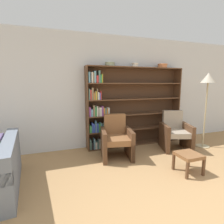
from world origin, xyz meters
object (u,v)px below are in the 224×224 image
object	(u,v)px
bowl_cream	(110,64)
armchair_leather	(116,139)
bookshelf	(126,109)
footstool	(189,157)
floor_lamp	(208,84)
bowl_brass	(135,65)
bowl_olive	(163,66)
armchair_cushioned	(175,132)

from	to	relation	value
bowl_cream	armchair_leather	distance (m)	1.75
bookshelf	footstool	distance (m)	1.89
armchair_leather	floor_lamp	world-z (taller)	floor_lamp
bowl_brass	bowl_olive	xyz separation A→B (m)	(0.80, 0.00, 0.00)
floor_lamp	footstool	world-z (taller)	floor_lamp
bookshelf	bowl_brass	distance (m)	1.11
bowl_olive	armchair_leather	bearing A→B (deg)	-158.06
bookshelf	footstool	world-z (taller)	bookshelf
bowl_olive	armchair_leather	world-z (taller)	bowl_olive
bowl_cream	bowl_olive	distance (m)	1.46
bowl_olive	footstool	xyz separation A→B (m)	(-0.54, -1.68, -1.75)
floor_lamp	bowl_olive	bearing A→B (deg)	136.52
armchair_leather	armchair_cushioned	distance (m)	1.53
bookshelf	bowl_cream	world-z (taller)	bowl_cream
armchair_leather	footstool	distance (m)	1.46
bowl_cream	armchair_leather	world-z (taller)	bowl_cream
floor_lamp	bookshelf	bearing A→B (deg)	156.84
bowl_brass	bowl_olive	bearing A→B (deg)	0.00
armchair_leather	bowl_brass	bearing A→B (deg)	-128.28
bowl_cream	armchair_leather	bearing A→B (deg)	-95.80
bookshelf	bowl_brass	xyz separation A→B (m)	(0.20, -0.02, 1.09)
bowl_olive	armchair_cushioned	distance (m)	1.76
bowl_cream	armchair_cushioned	size ratio (longest dim) A/B	0.26
armchair_leather	armchair_cushioned	xyz separation A→B (m)	(1.53, -0.00, 0.00)
bowl_brass	floor_lamp	size ratio (longest dim) A/B	0.09
bowl_olive	floor_lamp	bearing A→B (deg)	-43.48
bowl_cream	bowl_olive	size ratio (longest dim) A/B	0.92
bowl_cream	bowl_brass	size ratio (longest dim) A/B	1.39
armchair_cushioned	footstool	world-z (taller)	armchair_cushioned
armchair_cushioned	footstool	size ratio (longest dim) A/B	2.34
footstool	bowl_brass	bearing A→B (deg)	98.86
bowl_cream	floor_lamp	distance (m)	2.41
armchair_leather	floor_lamp	size ratio (longest dim) A/B	0.50
bowl_brass	armchair_cushioned	world-z (taller)	bowl_brass
bookshelf	bowl_cream	xyz separation A→B (m)	(-0.45, -0.02, 1.09)
armchair_cushioned	footstool	bearing A→B (deg)	80.85
bowl_olive	footstool	distance (m)	2.49
armchair_leather	footstool	size ratio (longest dim) A/B	2.34
bookshelf	armchair_cushioned	distance (m)	1.33
bookshelf	floor_lamp	xyz separation A→B (m)	(1.79, -0.77, 0.61)
bowl_cream	footstool	distance (m)	2.59
bowl_cream	bowl_olive	xyz separation A→B (m)	(1.46, 0.00, 0.01)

